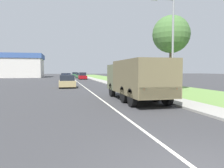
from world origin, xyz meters
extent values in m
plane|color=#38383A|center=(0.00, 40.00, 0.00)|extent=(180.00, 180.00, 0.00)
cube|color=silver|center=(0.00, 40.00, 0.00)|extent=(0.12, 120.00, 0.00)
cube|color=#9E9B93|center=(4.50, 40.00, 0.06)|extent=(1.80, 120.00, 0.12)
cube|color=#6B9347|center=(8.90, 40.00, 0.01)|extent=(7.00, 120.00, 0.02)
cube|color=#606647|center=(2.20, 13.09, 1.51)|extent=(2.41, 2.11, 1.93)
cube|color=brown|center=(2.20, 9.32, 1.62)|extent=(2.41, 5.43, 2.14)
cube|color=#606647|center=(2.20, 6.65, 0.90)|extent=(2.29, 0.10, 0.60)
cube|color=red|center=(1.29, 6.63, 1.10)|extent=(0.12, 0.06, 0.12)
cube|color=red|center=(3.10, 6.63, 1.10)|extent=(0.12, 0.06, 0.12)
cylinder|color=black|center=(1.14, 12.98, 0.52)|extent=(0.30, 1.05, 1.05)
cylinder|color=black|center=(3.25, 12.98, 0.52)|extent=(0.30, 1.05, 1.05)
cylinder|color=black|center=(1.14, 7.96, 0.52)|extent=(0.30, 1.05, 1.05)
cylinder|color=black|center=(3.25, 7.96, 0.52)|extent=(0.30, 1.05, 1.05)
cylinder|color=black|center=(1.14, 9.59, 0.52)|extent=(0.30, 1.05, 1.05)
cylinder|color=black|center=(3.25, 9.59, 0.52)|extent=(0.30, 1.05, 1.05)
cube|color=tan|center=(-2.08, 22.90, 0.50)|extent=(1.89, 3.92, 0.65)
cube|color=black|center=(-2.08, 22.97, 1.16)|extent=(1.66, 1.76, 0.67)
cylinder|color=black|center=(-2.93, 24.15, 0.32)|extent=(0.20, 0.64, 0.64)
cylinder|color=black|center=(-1.24, 24.15, 0.32)|extent=(0.20, 0.64, 0.64)
cylinder|color=black|center=(-2.93, 21.64, 0.32)|extent=(0.20, 0.64, 0.64)
cylinder|color=black|center=(-1.24, 21.64, 0.32)|extent=(0.20, 0.64, 0.64)
cube|color=navy|center=(-1.97, 36.68, 0.51)|extent=(1.86, 4.53, 0.68)
cube|color=black|center=(-1.97, 36.77, 1.20)|extent=(1.63, 2.04, 0.70)
cylinder|color=black|center=(-2.80, 38.13, 0.32)|extent=(0.20, 0.64, 0.64)
cylinder|color=black|center=(-1.15, 38.13, 0.32)|extent=(0.20, 0.64, 0.64)
cylinder|color=black|center=(-2.80, 35.23, 0.32)|extent=(0.20, 0.64, 0.64)
cylinder|color=black|center=(-1.15, 35.23, 0.32)|extent=(0.20, 0.64, 0.64)
cube|color=maroon|center=(1.92, 46.74, 0.52)|extent=(1.73, 4.56, 0.70)
cube|color=black|center=(1.92, 46.83, 1.23)|extent=(1.53, 2.05, 0.71)
cylinder|color=black|center=(1.15, 48.19, 0.32)|extent=(0.20, 0.64, 0.64)
cylinder|color=black|center=(2.69, 48.19, 0.32)|extent=(0.20, 0.64, 0.64)
cylinder|color=black|center=(1.15, 45.28, 0.32)|extent=(0.20, 0.64, 0.64)
cylinder|color=black|center=(2.69, 45.28, 0.32)|extent=(0.20, 0.64, 0.64)
cube|color=#336B3D|center=(1.94, 56.37, 0.48)|extent=(1.92, 4.88, 0.62)
cube|color=black|center=(1.94, 56.46, 1.12)|extent=(1.69, 2.20, 0.65)
cylinder|color=black|center=(1.08, 57.93, 0.32)|extent=(0.20, 0.64, 0.64)
cylinder|color=black|center=(2.79, 57.93, 0.32)|extent=(0.20, 0.64, 0.64)
cylinder|color=black|center=(1.08, 54.80, 0.32)|extent=(0.20, 0.64, 0.64)
cylinder|color=black|center=(2.79, 54.80, 0.32)|extent=(0.20, 0.64, 0.64)
cube|color=#336B3D|center=(1.65, 72.25, 0.48)|extent=(1.89, 4.41, 0.61)
cube|color=black|center=(1.65, 72.34, 1.11)|extent=(1.67, 1.99, 0.64)
cylinder|color=black|center=(0.80, 73.66, 0.32)|extent=(0.20, 0.64, 0.64)
cylinder|color=black|center=(2.49, 73.66, 0.32)|extent=(0.20, 0.64, 0.64)
cylinder|color=black|center=(0.80, 70.84, 0.32)|extent=(0.20, 0.64, 0.64)
cylinder|color=black|center=(2.49, 70.84, 0.32)|extent=(0.20, 0.64, 0.64)
cube|color=black|center=(6.80, 18.31, 0.69)|extent=(1.98, 5.13, 0.88)
cube|color=black|center=(6.80, 19.80, 1.49)|extent=(1.82, 2.16, 0.72)
cube|color=black|center=(6.80, 17.23, 1.18)|extent=(1.98, 2.98, 0.12)
cylinder|color=black|center=(5.93, 20.00, 0.40)|extent=(0.24, 0.76, 0.76)
cylinder|color=black|center=(7.67, 20.00, 0.40)|extent=(0.24, 0.76, 0.76)
cylinder|color=black|center=(5.93, 16.61, 0.40)|extent=(0.24, 0.76, 0.76)
cylinder|color=black|center=(7.67, 16.61, 0.40)|extent=(0.24, 0.76, 0.76)
cylinder|color=gray|center=(4.75, 10.17, 3.54)|extent=(0.14, 0.14, 6.84)
cylinder|color=brown|center=(8.29, 17.12, 2.35)|extent=(0.30, 0.30, 4.67)
sphere|color=#477038|center=(8.29, 17.12, 5.74)|extent=(3.83, 3.83, 3.83)
cube|color=beige|center=(-15.60, 64.98, 2.71)|extent=(14.51, 11.67, 5.42)
cube|color=#385693|center=(-15.60, 64.98, 6.09)|extent=(15.09, 12.14, 1.35)
camera|label=1|loc=(-2.66, -3.55, 2.04)|focal=35.00mm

